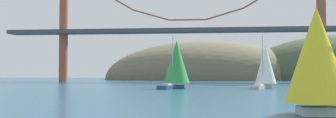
# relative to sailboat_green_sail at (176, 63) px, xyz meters

# --- Properties ---
(headland_center) EXTENTS (85.08, 44.00, 32.33)m
(headland_center) POSITION_rel_sailboat_green_sail_xyz_m (4.66, 85.75, -4.94)
(headland_center) COLOR #6B664C
(headland_center) RESTS_ON ground_plane
(suspension_bridge) EXTENTS (117.24, 6.00, 40.29)m
(suspension_bridge) POSITION_rel_sailboat_green_sail_xyz_m (-0.34, 45.75, 13.07)
(suspension_bridge) COLOR brown
(suspension_bridge) RESTS_ON ground_plane
(sailboat_green_sail) EXTENTS (6.62, 8.69, 9.97)m
(sailboat_green_sail) POSITION_rel_sailboat_green_sail_xyz_m (0.00, 0.00, 0.00)
(sailboat_green_sail) COLOR navy
(sailboat_green_sail) RESTS_ON ground_plane
(sailboat_white_mainsail) EXTENTS (6.27, 8.14, 10.16)m
(sailboat_white_mainsail) POSITION_rel_sailboat_green_sail_xyz_m (17.11, 2.64, -0.46)
(sailboat_white_mainsail) COLOR #B7B2A8
(sailboat_white_mainsail) RESTS_ON ground_plane
(sailboat_yellow_sail) EXTENTS (8.50, 4.90, 9.22)m
(sailboat_yellow_sail) POSITION_rel_sailboat_green_sail_xyz_m (14.17, -43.32, -0.77)
(sailboat_yellow_sail) COLOR white
(sailboat_yellow_sail) RESTS_ON ground_plane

